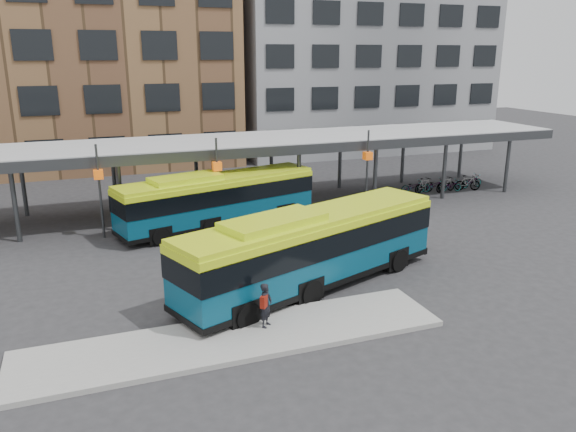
% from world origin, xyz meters
% --- Properties ---
extents(ground, '(120.00, 120.00, 0.00)m').
position_xyz_m(ground, '(0.00, 0.00, 0.00)').
color(ground, '#28282B').
rests_on(ground, ground).
extents(boarding_island, '(14.00, 3.00, 0.18)m').
position_xyz_m(boarding_island, '(-5.50, -3.00, 0.09)').
color(boarding_island, gray).
rests_on(boarding_island, ground).
extents(canopy, '(40.00, 6.53, 4.80)m').
position_xyz_m(canopy, '(-0.06, 12.87, 3.91)').
color(canopy, '#999B9E').
rests_on(canopy, ground).
extents(building_brick, '(26.00, 14.00, 22.00)m').
position_xyz_m(building_brick, '(-10.00, 32.00, 11.00)').
color(building_brick, brown).
rests_on(building_brick, ground).
extents(building_grey, '(24.00, 14.00, 20.00)m').
position_xyz_m(building_grey, '(16.00, 32.00, 10.00)').
color(building_grey, slate).
rests_on(building_grey, ground).
extents(bus_front, '(12.06, 6.53, 3.29)m').
position_xyz_m(bus_front, '(-1.48, 0.23, 1.71)').
color(bus_front, navy).
rests_on(bus_front, ground).
extents(bus_rear, '(11.23, 5.17, 3.03)m').
position_xyz_m(bus_rear, '(-3.07, 9.54, 1.58)').
color(bus_rear, navy).
rests_on(bus_rear, ground).
extents(pedestrian, '(0.65, 0.67, 1.55)m').
position_xyz_m(pedestrian, '(-4.35, -2.71, 0.97)').
color(pedestrian, black).
rests_on(pedestrian, boarding_island).
extents(bike_rack, '(6.48, 1.56, 1.05)m').
position_xyz_m(bike_rack, '(13.28, 12.09, 0.48)').
color(bike_rack, slate).
rests_on(bike_rack, ground).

